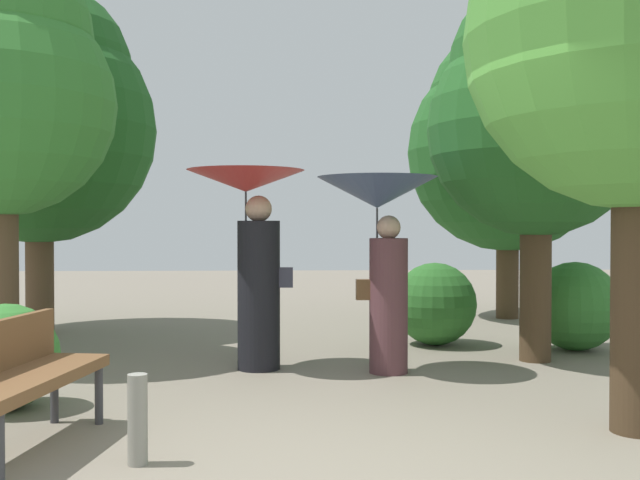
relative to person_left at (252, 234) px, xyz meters
The scene contains 10 objects.
person_left is the anchor object (origin of this frame).
person_right 1.29m from the person_left, 10.65° to the right, with size 1.18×1.18×1.92m.
park_bench 3.10m from the person_left, 117.51° to the right, with size 0.72×1.56×0.83m.
tree_near_left 4.35m from the person_left, 138.00° to the left, with size 3.12×3.12×4.76m.
tree_near_right 5.68m from the person_left, 46.18° to the left, with size 3.13×3.13×4.56m.
tree_mid_right 3.30m from the person_left, ahead, with size 2.32×2.32×4.08m.
bush_path_left 2.71m from the person_left, 33.57° to the left, with size 1.00×1.00×1.00m, color #2D6B28.
bush_behind_bench 2.61m from the person_left, 140.31° to the right, with size 0.83×0.83×0.83m, color #387F33.
bush_far_side 3.91m from the person_left, 14.66° to the left, with size 1.03×1.03×1.03m, color #387F33.
path_marker_post 3.21m from the person_left, 100.61° to the right, with size 0.12×0.12×0.55m, color gray.
Camera 1 is at (-0.36, -4.07, 1.44)m, focal length 41.56 mm.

